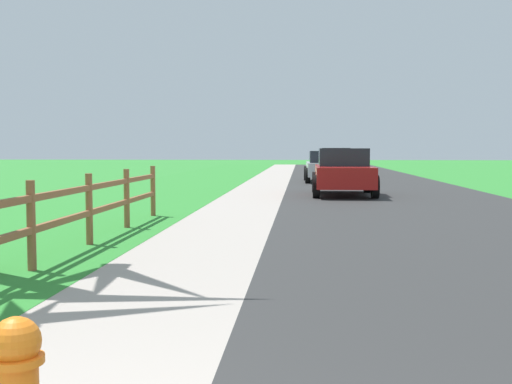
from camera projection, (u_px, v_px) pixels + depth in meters
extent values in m
plane|color=#2F8631|center=(288.00, 186.00, 26.54)|extent=(120.00, 120.00, 0.00)
cube|color=#2E2E2E|center=(368.00, 183.00, 28.28)|extent=(7.00, 66.00, 0.01)
cube|color=#AA9E94|center=(222.00, 183.00, 28.74)|extent=(6.00, 66.00, 0.01)
cube|color=#2F8631|center=(188.00, 183.00, 28.85)|extent=(5.00, 66.00, 0.00)
cylinder|color=orange|center=(16.00, 360.00, 2.89)|extent=(0.25, 0.25, 0.03)
sphere|color=orange|center=(16.00, 342.00, 2.88)|extent=(0.23, 0.23, 0.23)
cube|color=#CB6115|center=(15.00, 326.00, 2.87)|extent=(0.04, 0.04, 0.04)
cylinder|color=brown|center=(31.00, 226.00, 8.03)|extent=(0.11, 0.11, 1.14)
cylinder|color=brown|center=(89.00, 209.00, 10.21)|extent=(0.11, 0.11, 1.14)
cylinder|color=brown|center=(127.00, 199.00, 12.40)|extent=(0.11, 0.11, 1.14)
cylinder|color=brown|center=(153.00, 191.00, 14.59)|extent=(0.11, 0.11, 1.14)
cube|color=brown|center=(31.00, 230.00, 8.03)|extent=(0.07, 13.19, 0.09)
cube|color=brown|center=(31.00, 199.00, 8.00)|extent=(0.07, 13.19, 0.09)
cube|color=maroon|center=(343.00, 176.00, 21.13)|extent=(1.84, 4.31, 0.66)
cube|color=#1E232B|center=(343.00, 157.00, 21.27)|extent=(1.60, 1.84, 0.58)
cylinder|color=black|center=(375.00, 187.00, 19.75)|extent=(0.23, 0.72, 0.72)
cylinder|color=black|center=(316.00, 187.00, 19.90)|extent=(0.23, 0.72, 0.72)
cylinder|color=black|center=(367.00, 182.00, 22.40)|extent=(0.23, 0.72, 0.72)
cylinder|color=black|center=(315.00, 182.00, 22.54)|extent=(0.23, 0.72, 0.72)
cube|color=#B7BABF|center=(326.00, 169.00, 29.56)|extent=(1.86, 4.30, 0.60)
cube|color=#1E232B|center=(327.00, 157.00, 29.26)|extent=(1.60, 1.84, 0.53)
cylinder|color=black|center=(348.00, 176.00, 28.21)|extent=(0.23, 0.70, 0.69)
cylinder|color=black|center=(308.00, 175.00, 28.31)|extent=(0.23, 0.70, 0.69)
cylinder|color=black|center=(344.00, 173.00, 30.85)|extent=(0.23, 0.70, 0.69)
cylinder|color=black|center=(306.00, 173.00, 30.95)|extent=(0.23, 0.70, 0.69)
cube|color=#C6B793|center=(336.00, 162.00, 38.43)|extent=(2.01, 4.28, 0.78)
cube|color=#1E232B|center=(336.00, 152.00, 38.10)|extent=(1.70, 1.90, 0.47)
cylinder|color=black|center=(352.00, 169.00, 37.06)|extent=(0.25, 0.75, 0.75)
cylinder|color=black|center=(320.00, 169.00, 37.26)|extent=(0.25, 0.75, 0.75)
cylinder|color=black|center=(351.00, 167.00, 39.64)|extent=(0.25, 0.75, 0.75)
cylinder|color=black|center=(320.00, 167.00, 39.84)|extent=(0.25, 0.75, 0.75)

